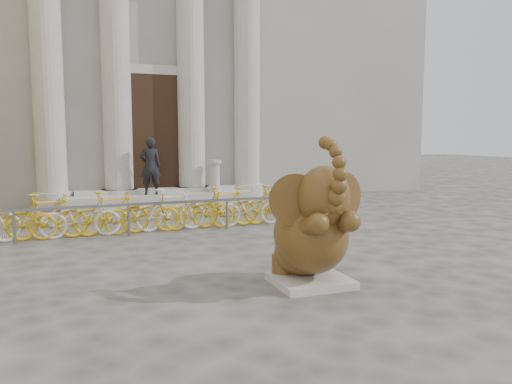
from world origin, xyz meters
name	(u,v)px	position (x,y,z in m)	size (l,w,h in m)	color
ground	(280,283)	(0.00, 0.00, 0.00)	(80.00, 80.00, 0.00)	#474442
classical_building	(131,44)	(0.00, 14.93, 5.98)	(22.00, 10.70, 12.00)	gray
entrance_steps	(159,199)	(0.00, 9.40, 0.18)	(6.00, 1.20, 0.36)	#A8A59E
elephant_statue	(312,232)	(0.41, -0.24, 0.80)	(1.48, 1.64, 2.21)	#A8A59E
bike_rack	(127,212)	(-1.63, 4.77, 0.50)	(9.20, 0.53, 1.00)	slate
pedestrian	(150,166)	(-0.32, 9.11, 1.26)	(0.66, 0.43, 1.81)	black
balustrade_post	(215,177)	(1.80, 9.10, 0.85)	(0.43, 0.43, 1.06)	#A8A59E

